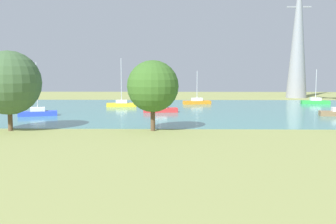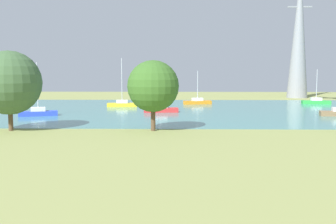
{
  "view_description": "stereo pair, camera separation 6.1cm",
  "coord_description": "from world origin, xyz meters",
  "px_view_note": "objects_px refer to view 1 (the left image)",
  "views": [
    {
      "loc": [
        2.11,
        -8.43,
        5.69
      ],
      "look_at": [
        1.55,
        17.81,
        2.97
      ],
      "focal_mm": 41.83,
      "sensor_mm": 36.0,
      "label": 1
    },
    {
      "loc": [
        2.17,
        -8.43,
        5.69
      ],
      "look_at": [
        1.55,
        17.81,
        2.97
      ],
      "focal_mm": 41.83,
      "sensor_mm": 36.0,
      "label": 2
    }
  ],
  "objects_px": {
    "sailboat_red": "(160,109)",
    "electricity_pylon": "(298,33)",
    "sailboat_green": "(315,101)",
    "sailboat_blue": "(38,112)",
    "tree_west_far": "(9,83)",
    "sailboat_orange": "(197,102)",
    "sailboat_yellow": "(122,104)",
    "tree_west_near": "(153,86)"
  },
  "relations": [
    {
      "from": "sailboat_red",
      "to": "sailboat_blue",
      "type": "bearing_deg",
      "value": -162.73
    },
    {
      "from": "tree_west_near",
      "to": "electricity_pylon",
      "type": "height_order",
      "value": "electricity_pylon"
    },
    {
      "from": "sailboat_blue",
      "to": "sailboat_green",
      "type": "bearing_deg",
      "value": 24.81
    },
    {
      "from": "sailboat_green",
      "to": "sailboat_yellow",
      "type": "height_order",
      "value": "sailboat_yellow"
    },
    {
      "from": "sailboat_yellow",
      "to": "sailboat_orange",
      "type": "xyz_separation_m",
      "value": [
        12.49,
        5.3,
        -0.02
      ]
    },
    {
      "from": "sailboat_yellow",
      "to": "sailboat_green",
      "type": "bearing_deg",
      "value": 10.66
    },
    {
      "from": "sailboat_green",
      "to": "tree_west_near",
      "type": "distance_m",
      "value": 41.87
    },
    {
      "from": "sailboat_green",
      "to": "sailboat_yellow",
      "type": "xyz_separation_m",
      "value": [
        -33.41,
        -6.29,
        0.02
      ]
    },
    {
      "from": "sailboat_blue",
      "to": "tree_west_far",
      "type": "xyz_separation_m",
      "value": [
        1.83,
        -12.6,
        4.16
      ]
    },
    {
      "from": "tree_west_far",
      "to": "sailboat_blue",
      "type": "bearing_deg",
      "value": 98.25
    },
    {
      "from": "tree_west_far",
      "to": "tree_west_near",
      "type": "xyz_separation_m",
      "value": [
        13.77,
        0.24,
        -0.33
      ]
    },
    {
      "from": "sailboat_orange",
      "to": "electricity_pylon",
      "type": "relative_size",
      "value": 0.21
    },
    {
      "from": "sailboat_green",
      "to": "tree_west_far",
      "type": "bearing_deg",
      "value": -141.56
    },
    {
      "from": "sailboat_orange",
      "to": "sailboat_red",
      "type": "distance_m",
      "value": 14.93
    },
    {
      "from": "sailboat_orange",
      "to": "electricity_pylon",
      "type": "height_order",
      "value": "electricity_pylon"
    },
    {
      "from": "electricity_pylon",
      "to": "tree_west_near",
      "type": "bearing_deg",
      "value": -120.29
    },
    {
      "from": "sailboat_yellow",
      "to": "electricity_pylon",
      "type": "distance_m",
      "value": 44.17
    },
    {
      "from": "sailboat_green",
      "to": "sailboat_blue",
      "type": "xyz_separation_m",
      "value": [
        -42.38,
        -19.59,
        0.01
      ]
    },
    {
      "from": "sailboat_blue",
      "to": "tree_west_near",
      "type": "xyz_separation_m",
      "value": [
        15.6,
        -12.36,
        3.83
      ]
    },
    {
      "from": "sailboat_blue",
      "to": "tree_west_near",
      "type": "relative_size",
      "value": 1.01
    },
    {
      "from": "sailboat_blue",
      "to": "electricity_pylon",
      "type": "bearing_deg",
      "value": 39.55
    },
    {
      "from": "sailboat_orange",
      "to": "electricity_pylon",
      "type": "xyz_separation_m",
      "value": [
        22.62,
        17.8,
        13.61
      ]
    },
    {
      "from": "sailboat_green",
      "to": "electricity_pylon",
      "type": "height_order",
      "value": "electricity_pylon"
    },
    {
      "from": "sailboat_red",
      "to": "sailboat_orange",
      "type": "bearing_deg",
      "value": 67.01
    },
    {
      "from": "sailboat_orange",
      "to": "tree_west_near",
      "type": "xyz_separation_m",
      "value": [
        -5.86,
        -30.96,
        3.84
      ]
    },
    {
      "from": "sailboat_green",
      "to": "tree_west_far",
      "type": "xyz_separation_m",
      "value": [
        -40.55,
        -32.19,
        4.17
      ]
    },
    {
      "from": "sailboat_yellow",
      "to": "tree_west_near",
      "type": "distance_m",
      "value": 26.77
    },
    {
      "from": "sailboat_orange",
      "to": "tree_west_far",
      "type": "height_order",
      "value": "tree_west_far"
    },
    {
      "from": "electricity_pylon",
      "to": "sailboat_red",
      "type": "bearing_deg",
      "value": -132.05
    },
    {
      "from": "sailboat_red",
      "to": "electricity_pylon",
      "type": "xyz_separation_m",
      "value": [
        28.45,
        31.55,
        13.62
      ]
    },
    {
      "from": "sailboat_blue",
      "to": "sailboat_red",
      "type": "xyz_separation_m",
      "value": [
        15.62,
        4.86,
        -0.02
      ]
    },
    {
      "from": "sailboat_yellow",
      "to": "tree_west_near",
      "type": "height_order",
      "value": "sailboat_yellow"
    },
    {
      "from": "sailboat_yellow",
      "to": "tree_west_far",
      "type": "bearing_deg",
      "value": -105.42
    },
    {
      "from": "sailboat_yellow",
      "to": "sailboat_blue",
      "type": "relative_size",
      "value": 1.14
    },
    {
      "from": "sailboat_orange",
      "to": "tree_west_near",
      "type": "height_order",
      "value": "tree_west_near"
    },
    {
      "from": "sailboat_blue",
      "to": "sailboat_red",
      "type": "distance_m",
      "value": 16.36
    },
    {
      "from": "sailboat_orange",
      "to": "sailboat_red",
      "type": "bearing_deg",
      "value": -112.99
    },
    {
      "from": "sailboat_orange",
      "to": "sailboat_red",
      "type": "relative_size",
      "value": 1.14
    },
    {
      "from": "sailboat_green",
      "to": "electricity_pylon",
      "type": "distance_m",
      "value": 21.7
    },
    {
      "from": "sailboat_red",
      "to": "electricity_pylon",
      "type": "distance_m",
      "value": 44.61
    },
    {
      "from": "sailboat_red",
      "to": "sailboat_yellow",
      "type": "bearing_deg",
      "value": 128.24
    },
    {
      "from": "tree_west_far",
      "to": "sailboat_red",
      "type": "bearing_deg",
      "value": 51.68
    }
  ]
}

